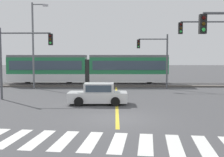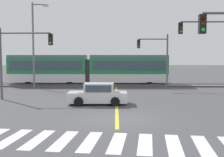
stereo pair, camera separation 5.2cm
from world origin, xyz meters
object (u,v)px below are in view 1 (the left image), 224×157
light_rail_tram (88,68)px  traffic_light_mid_left (19,52)px  traffic_light_far_right (157,54)px  sedan_crossing (98,94)px  street_lamp_west (34,41)px  traffic_light_mid_right (213,45)px

light_rail_tram → traffic_light_mid_left: (-4.40, -10.88, 1.76)m
light_rail_tram → traffic_light_far_right: 8.51m
sedan_crossing → street_lamp_west: bearing=126.2°
sedan_crossing → traffic_light_mid_right: bearing=15.1°
traffic_light_far_right → street_lamp_west: (-13.00, 0.68, 1.36)m
sedan_crossing → street_lamp_west: (-7.43, 10.15, 4.40)m
street_lamp_west → traffic_light_far_right: bearing=-3.0°
light_rail_tram → traffic_light_mid_right: (10.95, -10.65, 2.30)m
traffic_light_mid_right → traffic_light_mid_left: bearing=-179.1°
sedan_crossing → traffic_light_mid_right: (9.00, 2.44, 3.65)m
light_rail_tram → traffic_light_far_right: bearing=-25.6°
sedan_crossing → street_lamp_west: 13.33m
traffic_light_mid_right → street_lamp_west: street_lamp_west is taller
sedan_crossing → traffic_light_mid_right: 10.01m
light_rail_tram → traffic_light_mid_left: traffic_light_mid_left is taller
street_lamp_west → traffic_light_mid_right: bearing=-25.2°
traffic_light_far_right → light_rail_tram: bearing=154.4°
traffic_light_mid_left → street_lamp_west: 8.13m
traffic_light_mid_right → light_rail_tram: bearing=135.8°
sedan_crossing → traffic_light_far_right: size_ratio=0.74×
traffic_light_far_right → traffic_light_mid_right: traffic_light_mid_right is taller
light_rail_tram → street_lamp_west: street_lamp_west is taller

